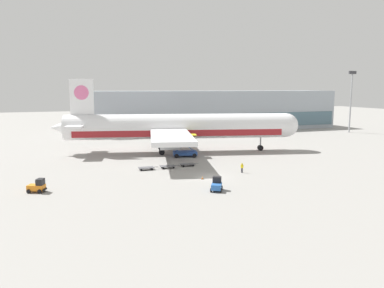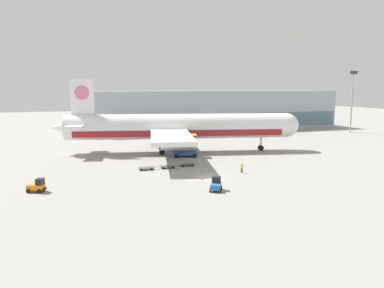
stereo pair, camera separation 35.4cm
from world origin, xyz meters
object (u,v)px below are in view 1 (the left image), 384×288
(baggage_dolly_third, at_px, (188,164))
(ground_crew_near, at_px, (242,167))
(baggage_tug_mid, at_px, (37,186))
(baggage_dolly_lead, at_px, (146,168))
(baggage_tug_foreground, at_px, (217,185))
(light_mast, at_px, (351,97))
(scissor_lift_loader, at_px, (185,148))
(airplane_main, at_px, (175,127))
(traffic_cone_near, at_px, (202,178))
(baggage_dolly_second, at_px, (168,166))

(baggage_dolly_third, bearing_deg, ground_crew_near, -48.23)
(baggage_tug_mid, xyz_separation_m, baggage_dolly_lead, (18.13, 9.46, -0.49))
(baggage_tug_foreground, bearing_deg, light_mast, -24.88)
(scissor_lift_loader, height_order, baggage_tug_mid, scissor_lift_loader)
(light_mast, height_order, ground_crew_near, light_mast)
(light_mast, xyz_separation_m, baggage_dolly_third, (-69.96, -34.61, -11.71))
(light_mast, height_order, scissor_lift_loader, light_mast)
(airplane_main, relative_size, baggage_dolly_third, 15.41)
(airplane_main, bearing_deg, baggage_dolly_lead, -109.77)
(baggage_dolly_lead, bearing_deg, baggage_tug_foreground, -67.67)
(baggage_tug_foreground, height_order, baggage_tug_mid, same)
(baggage_dolly_lead, distance_m, traffic_cone_near, 12.45)
(baggage_tug_mid, bearing_deg, light_mast, 47.41)
(light_mast, bearing_deg, baggage_tug_mid, -155.10)
(baggage_dolly_lead, bearing_deg, baggage_dolly_third, 5.66)
(baggage_dolly_lead, relative_size, baggage_dolly_third, 1.00)
(baggage_tug_mid, height_order, baggage_dolly_lead, baggage_tug_mid)
(baggage_tug_mid, bearing_deg, ground_crew_near, 25.12)
(baggage_tug_foreground, bearing_deg, baggage_dolly_second, 37.12)
(traffic_cone_near, bearing_deg, baggage_dolly_lead, 125.36)
(airplane_main, distance_m, baggage_dolly_second, 18.75)
(light_mast, relative_size, traffic_cone_near, 36.88)
(baggage_dolly_third, xyz_separation_m, ground_crew_near, (7.35, -8.58, 0.64))
(baggage_dolly_second, bearing_deg, airplane_main, 69.55)
(baggage_dolly_third, bearing_deg, baggage_tug_mid, -157.85)
(baggage_dolly_third, xyz_separation_m, traffic_cone_near, (-1.05, -10.80, -0.12))
(ground_crew_near, bearing_deg, baggage_tug_foreground, 104.18)
(baggage_tug_foreground, relative_size, baggage_dolly_third, 0.76)
(traffic_cone_near, bearing_deg, baggage_dolly_third, 84.43)
(scissor_lift_loader, height_order, baggage_tug_foreground, scissor_lift_loader)
(baggage_tug_foreground, xyz_separation_m, baggage_dolly_second, (-2.54, 17.42, -0.49))
(baggage_tug_foreground, bearing_deg, airplane_main, 22.00)
(ground_crew_near, distance_m, traffic_cone_near, 8.73)
(light_mast, bearing_deg, baggage_dolly_second, -154.62)
(ground_crew_near, height_order, traffic_cone_near, ground_crew_near)
(baggage_tug_mid, relative_size, ground_crew_near, 1.59)
(airplane_main, distance_m, ground_crew_near, 25.64)
(baggage_tug_mid, relative_size, baggage_dolly_third, 0.75)
(airplane_main, bearing_deg, baggage_tug_foreground, -83.90)
(baggage_dolly_third, bearing_deg, light_mast, 27.51)
(baggage_tug_mid, height_order, traffic_cone_near, baggage_tug_mid)
(baggage_tug_mid, distance_m, traffic_cone_near, 25.35)
(light_mast, relative_size, baggage_tug_foreground, 7.33)
(scissor_lift_loader, height_order, traffic_cone_near, scissor_lift_loader)
(baggage_dolly_lead, distance_m, baggage_dolly_second, 4.15)
(baggage_tug_mid, distance_m, baggage_dolly_second, 24.26)
(baggage_tug_mid, xyz_separation_m, baggage_dolly_third, (26.39, 10.11, -0.49))
(light_mast, distance_m, baggage_tug_mid, 106.82)
(airplane_main, height_order, baggage_tug_mid, airplane_main)
(airplane_main, bearing_deg, baggage_dolly_second, -98.73)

